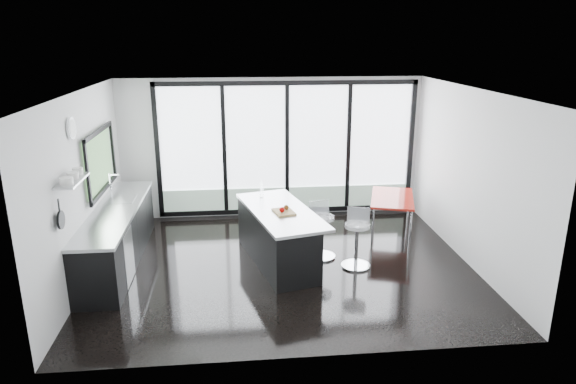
{
  "coord_description": "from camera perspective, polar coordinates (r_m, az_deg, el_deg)",
  "views": [
    {
      "loc": [
        -0.71,
        -7.58,
        3.59
      ],
      "look_at": [
        0.1,
        0.3,
        1.15
      ],
      "focal_mm": 32.0,
      "sensor_mm": 36.0,
      "label": 1
    }
  ],
  "objects": [
    {
      "name": "ceiling",
      "position": [
        7.66,
        -0.53,
        11.2
      ],
      "size": [
        6.0,
        5.0,
        0.0
      ],
      "primitive_type": "cube",
      "color": "white",
      "rests_on": "wall_back"
    },
    {
      "name": "red_table",
      "position": [
        9.8,
        11.41,
        -2.53
      ],
      "size": [
        1.1,
        1.48,
        0.71
      ],
      "primitive_type": "cube",
      "rotation": [
        0.0,
        0.0,
        -0.29
      ],
      "color": "#A52218",
      "rests_on": "floor"
    },
    {
      "name": "bar_stool_far",
      "position": [
        8.58,
        3.79,
        -4.98
      ],
      "size": [
        0.55,
        0.55,
        0.74
      ],
      "primitive_type": "cylinder",
      "rotation": [
        0.0,
        0.0,
        0.21
      ],
      "color": "silver",
      "rests_on": "floor"
    },
    {
      "name": "bar_stool_near",
      "position": [
        8.29,
        7.61,
        -5.9
      ],
      "size": [
        0.59,
        0.59,
        0.74
      ],
      "primitive_type": "cylinder",
      "rotation": [
        0.0,
        0.0,
        -0.32
      ],
      "color": "silver",
      "rests_on": "floor"
    },
    {
      "name": "floor",
      "position": [
        8.42,
        -0.47,
        -8.13
      ],
      "size": [
        6.0,
        5.0,
        0.0
      ],
      "primitive_type": "cube",
      "color": "black",
      "rests_on": "ground"
    },
    {
      "name": "wall_left",
      "position": [
        8.42,
        -21.28,
        2.0
      ],
      "size": [
        0.26,
        5.0,
        2.8
      ],
      "color": "silver",
      "rests_on": "ground"
    },
    {
      "name": "wall_back",
      "position": [
        10.36,
        -0.28,
        4.17
      ],
      "size": [
        6.0,
        0.09,
        2.8
      ],
      "color": "silver",
      "rests_on": "ground"
    },
    {
      "name": "wall_front",
      "position": [
        5.58,
        1.91,
        -6.0
      ],
      "size": [
        6.0,
        0.0,
        2.8
      ],
      "primitive_type": "cube",
      "color": "silver",
      "rests_on": "ground"
    },
    {
      "name": "wall_right",
      "position": [
        8.72,
        19.55,
        1.56
      ],
      "size": [
        0.0,
        5.0,
        2.8
      ],
      "primitive_type": "cube",
      "color": "silver",
      "rests_on": "ground"
    },
    {
      "name": "island",
      "position": [
        8.38,
        -1.26,
        -4.88
      ],
      "size": [
        1.42,
        2.34,
        1.16
      ],
      "color": "black",
      "rests_on": "floor"
    },
    {
      "name": "counter_cabinets",
      "position": [
        8.79,
        -18.41,
        -4.63
      ],
      "size": [
        0.69,
        3.24,
        1.36
      ],
      "color": "black",
      "rests_on": "floor"
    }
  ]
}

